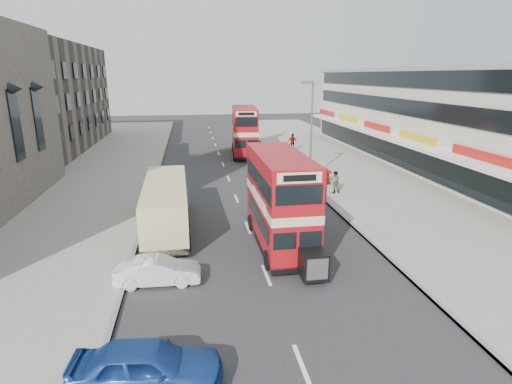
{
  "coord_description": "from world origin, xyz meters",
  "views": [
    {
      "loc": [
        -3.08,
        -14.42,
        8.59
      ],
      "look_at": [
        -0.07,
        4.53,
        3.15
      ],
      "focal_mm": 29.1,
      "sensor_mm": 36.0,
      "label": 1
    }
  ],
  "objects_px": {
    "car_right_b": "(281,171)",
    "cyclist": "(271,166)",
    "street_lamp": "(311,124)",
    "bus_main": "(280,200)",
    "pedestrian_far": "(292,142)",
    "car_left_front": "(158,271)",
    "pedestrian_near": "(335,182)",
    "coach": "(166,203)",
    "car_right_a": "(302,178)",
    "bus_second": "(245,131)",
    "car_left_near": "(147,366)"
  },
  "relations": [
    {
      "from": "car_left_near",
      "to": "street_lamp",
      "type": "bearing_deg",
      "value": -21.23
    },
    {
      "from": "car_right_b",
      "to": "cyclist",
      "type": "height_order",
      "value": "cyclist"
    },
    {
      "from": "street_lamp",
      "to": "pedestrian_near",
      "type": "height_order",
      "value": "street_lamp"
    },
    {
      "from": "car_left_near",
      "to": "pedestrian_near",
      "type": "relative_size",
      "value": 2.55
    },
    {
      "from": "coach",
      "to": "bus_main",
      "type": "bearing_deg",
      "value": -32.95
    },
    {
      "from": "bus_second",
      "to": "car_right_a",
      "type": "xyz_separation_m",
      "value": [
        2.78,
        -13.68,
        -2.01
      ]
    },
    {
      "from": "pedestrian_near",
      "to": "pedestrian_far",
      "type": "bearing_deg",
      "value": -99.23
    },
    {
      "from": "bus_second",
      "to": "cyclist",
      "type": "height_order",
      "value": "bus_second"
    },
    {
      "from": "bus_second",
      "to": "car_left_front",
      "type": "bearing_deg",
      "value": 79.95
    },
    {
      "from": "street_lamp",
      "to": "car_left_front",
      "type": "height_order",
      "value": "street_lamp"
    },
    {
      "from": "coach",
      "to": "pedestrian_far",
      "type": "relative_size",
      "value": 4.8
    },
    {
      "from": "car_right_b",
      "to": "pedestrian_near",
      "type": "distance_m",
      "value": 6.45
    },
    {
      "from": "car_left_near",
      "to": "pedestrian_near",
      "type": "bearing_deg",
      "value": -27.95
    },
    {
      "from": "pedestrian_near",
      "to": "cyclist",
      "type": "relative_size",
      "value": 0.84
    },
    {
      "from": "street_lamp",
      "to": "car_right_b",
      "type": "height_order",
      "value": "street_lamp"
    },
    {
      "from": "street_lamp",
      "to": "car_right_a",
      "type": "relative_size",
      "value": 1.83
    },
    {
      "from": "cyclist",
      "to": "street_lamp",
      "type": "bearing_deg",
      "value": -49.09
    },
    {
      "from": "street_lamp",
      "to": "pedestrian_far",
      "type": "xyz_separation_m",
      "value": [
        1.94,
        13.65,
        -3.65
      ]
    },
    {
      "from": "bus_second",
      "to": "pedestrian_far",
      "type": "relative_size",
      "value": 4.75
    },
    {
      "from": "car_right_b",
      "to": "pedestrian_near",
      "type": "relative_size",
      "value": 2.63
    },
    {
      "from": "coach",
      "to": "car_right_a",
      "type": "bearing_deg",
      "value": 36.42
    },
    {
      "from": "car_right_a",
      "to": "bus_second",
      "type": "bearing_deg",
      "value": -166.2
    },
    {
      "from": "cyclist",
      "to": "car_left_front",
      "type": "bearing_deg",
      "value": -107.56
    },
    {
      "from": "street_lamp",
      "to": "coach",
      "type": "distance_m",
      "value": 14.79
    },
    {
      "from": "coach",
      "to": "car_right_b",
      "type": "relative_size",
      "value": 2.14
    },
    {
      "from": "bus_main",
      "to": "coach",
      "type": "relative_size",
      "value": 0.9
    },
    {
      "from": "bus_main",
      "to": "car_left_front",
      "type": "bearing_deg",
      "value": 28.45
    },
    {
      "from": "car_right_a",
      "to": "pedestrian_near",
      "type": "bearing_deg",
      "value": 32.3
    },
    {
      "from": "car_left_front",
      "to": "cyclist",
      "type": "height_order",
      "value": "cyclist"
    },
    {
      "from": "street_lamp",
      "to": "car_left_front",
      "type": "distance_m",
      "value": 19.98
    },
    {
      "from": "car_left_near",
      "to": "bus_main",
      "type": "bearing_deg",
      "value": -26.37
    },
    {
      "from": "bus_second",
      "to": "street_lamp",
      "type": "bearing_deg",
      "value": 111.28
    },
    {
      "from": "pedestrian_far",
      "to": "street_lamp",
      "type": "bearing_deg",
      "value": -107.14
    },
    {
      "from": "car_left_near",
      "to": "pedestrian_far",
      "type": "bearing_deg",
      "value": -14.68
    },
    {
      "from": "car_left_near",
      "to": "car_right_b",
      "type": "height_order",
      "value": "car_left_near"
    },
    {
      "from": "coach",
      "to": "car_right_b",
      "type": "bearing_deg",
      "value": 48.19
    },
    {
      "from": "car_right_b",
      "to": "pedestrian_far",
      "type": "relative_size",
      "value": 2.24
    },
    {
      "from": "street_lamp",
      "to": "bus_main",
      "type": "xyz_separation_m",
      "value": [
        -5.24,
        -12.75,
        -2.32
      ]
    },
    {
      "from": "coach",
      "to": "bus_second",
      "type": "bearing_deg",
      "value": 69.58
    },
    {
      "from": "bus_main",
      "to": "car_left_near",
      "type": "relative_size",
      "value": 1.99
    },
    {
      "from": "car_left_front",
      "to": "car_right_a",
      "type": "height_order",
      "value": "car_right_a"
    },
    {
      "from": "pedestrian_near",
      "to": "pedestrian_far",
      "type": "distance_m",
      "value": 17.84
    },
    {
      "from": "car_left_near",
      "to": "cyclist",
      "type": "relative_size",
      "value": 2.13
    },
    {
      "from": "bus_main",
      "to": "car_right_b",
      "type": "distance_m",
      "value": 14.9
    },
    {
      "from": "car_right_a",
      "to": "coach",
      "type": "bearing_deg",
      "value": -49.82
    },
    {
      "from": "street_lamp",
      "to": "cyclist",
      "type": "bearing_deg",
      "value": 124.55
    },
    {
      "from": "street_lamp",
      "to": "bus_main",
      "type": "relative_size",
      "value": 0.96
    },
    {
      "from": "bus_main",
      "to": "coach",
      "type": "xyz_separation_m",
      "value": [
        -5.92,
        3.63,
        -1.0
      ]
    },
    {
      "from": "pedestrian_far",
      "to": "cyclist",
      "type": "bearing_deg",
      "value": -122.95
    },
    {
      "from": "bus_main",
      "to": "pedestrian_near",
      "type": "height_order",
      "value": "bus_main"
    }
  ]
}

